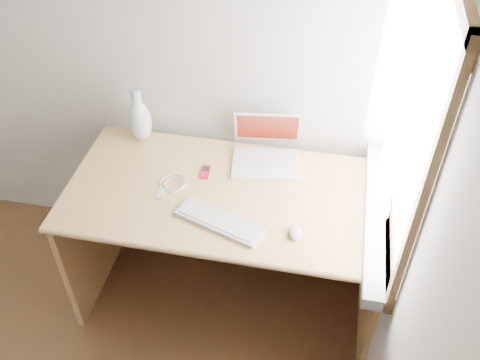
% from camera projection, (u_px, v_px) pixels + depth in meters
% --- Properties ---
extents(back_wall, '(3.50, 0.04, 2.60)m').
position_uv_depth(back_wall, '(30.00, 19.00, 2.51)').
color(back_wall, silver).
rests_on(back_wall, floor).
extents(window, '(0.11, 0.99, 1.10)m').
position_uv_depth(window, '(407.00, 121.00, 1.95)').
color(window, white).
rests_on(window, right_wall).
extents(desk, '(1.45, 0.73, 0.77)m').
position_uv_depth(desk, '(231.00, 213.00, 2.62)').
color(desk, tan).
rests_on(desk, floor).
extents(laptop, '(0.35, 0.30, 0.22)m').
position_uv_depth(laptop, '(268.00, 152.00, 2.54)').
color(laptop, white).
rests_on(laptop, desk).
extents(external_keyboard, '(0.41, 0.24, 0.02)m').
position_uv_depth(external_keyboard, '(219.00, 221.00, 2.26)').
color(external_keyboard, silver).
rests_on(external_keyboard, desk).
extents(mouse, '(0.06, 0.09, 0.03)m').
position_uv_depth(mouse, '(295.00, 232.00, 2.21)').
color(mouse, white).
rests_on(mouse, desk).
extents(ipod, '(0.05, 0.09, 0.01)m').
position_uv_depth(ipod, '(205.00, 172.00, 2.50)').
color(ipod, red).
rests_on(ipod, desk).
extents(cable_coil, '(0.15, 0.15, 0.01)m').
position_uv_depth(cable_coil, '(173.00, 183.00, 2.44)').
color(cable_coil, silver).
rests_on(cable_coil, desk).
extents(remote, '(0.03, 0.08, 0.01)m').
position_uv_depth(remote, '(161.00, 192.00, 2.40)').
color(remote, silver).
rests_on(remote, desk).
extents(vase, '(0.11, 0.11, 0.29)m').
position_uv_depth(vase, '(140.00, 119.00, 2.61)').
color(vase, silver).
rests_on(vase, desk).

